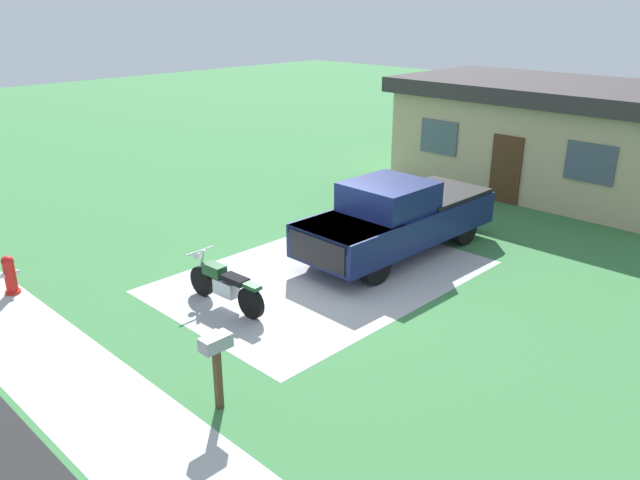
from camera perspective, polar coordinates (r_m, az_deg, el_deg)
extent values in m
plane|color=#397640|center=(14.51, 0.32, -3.30)|extent=(80.00, 80.00, 0.00)
cube|color=#A9A9A9|center=(14.51, 0.32, -3.29)|extent=(5.03, 7.21, 0.01)
cube|color=#B1B1AC|center=(11.51, -21.47, -11.81)|extent=(36.00, 1.80, 0.01)
cylinder|color=black|center=(13.72, -10.61, -3.65)|extent=(0.66, 0.15, 0.66)
cylinder|color=black|center=(12.62, -6.26, -5.65)|extent=(0.66, 0.15, 0.66)
cube|color=silver|center=(13.10, -8.48, -4.29)|extent=(0.57, 0.28, 0.32)
cube|color=#194723|center=(13.23, -9.52, -2.67)|extent=(0.53, 0.28, 0.24)
cube|color=black|center=(12.78, -7.68, -3.55)|extent=(0.61, 0.31, 0.12)
cube|color=#194723|center=(12.46, -6.32, -4.13)|extent=(0.49, 0.22, 0.08)
cylinder|color=silver|center=(13.57, -10.71, -2.23)|extent=(0.33, 0.07, 0.77)
cylinder|color=silver|center=(13.45, -10.80, -0.98)|extent=(0.07, 0.70, 0.04)
sphere|color=silver|center=(13.59, -11.07, -1.40)|extent=(0.16, 0.16, 0.16)
cylinder|color=black|center=(14.06, 4.98, -2.34)|extent=(0.31, 0.84, 0.84)
cylinder|color=black|center=(15.09, 0.26, -0.60)|extent=(0.31, 0.84, 0.84)
cylinder|color=black|center=(16.71, 12.84, 1.03)|extent=(0.31, 0.84, 0.84)
cylinder|color=black|center=(17.58, 8.38, 2.33)|extent=(0.31, 0.84, 0.84)
cube|color=#141E51|center=(15.71, 7.05, 1.60)|extent=(2.09, 5.63, 0.80)
cube|color=#141E51|center=(14.28, 2.44, 1.03)|extent=(1.93, 1.93, 0.20)
cube|color=#141E51|center=(15.18, 6.22, 3.93)|extent=(1.83, 1.93, 0.70)
cube|color=#3F4C56|center=(14.63, 4.21, 2.93)|extent=(1.70, 0.19, 0.60)
cube|color=black|center=(16.82, 10.40, 3.61)|extent=(1.94, 2.43, 0.50)
cube|color=black|center=(13.76, -0.22, -1.06)|extent=(1.70, 0.13, 0.64)
cylinder|color=red|center=(15.11, -26.19, -3.12)|extent=(0.24, 0.24, 0.70)
sphere|color=red|center=(14.97, -26.42, -1.75)|extent=(0.26, 0.26, 0.26)
cylinder|color=silver|center=(15.11, -25.76, -2.63)|extent=(0.10, 0.12, 0.10)
cylinder|color=silver|center=(15.03, -26.74, -2.91)|extent=(0.10, 0.12, 0.10)
cylinder|color=red|center=(15.23, -26.00, -4.22)|extent=(0.32, 0.32, 0.06)
cube|color=#4C3823|center=(9.98, -9.21, -12.12)|extent=(0.10, 0.10, 1.10)
cube|color=gray|center=(9.67, -9.42, -9.13)|extent=(0.26, 0.48, 0.22)
cube|color=tan|center=(22.50, 19.71, 8.27)|extent=(9.00, 5.00, 3.00)
cube|color=#383333|center=(22.22, 20.26, 12.66)|extent=(9.60, 5.60, 0.50)
cube|color=#4C2D19|center=(20.38, 16.45, 6.12)|extent=(1.00, 0.08, 2.10)
cube|color=#4C5966|center=(21.49, 10.70, 9.12)|extent=(1.40, 0.06, 1.10)
cube|color=#4C5966|center=(19.22, 23.23, 6.42)|extent=(1.40, 0.06, 1.10)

